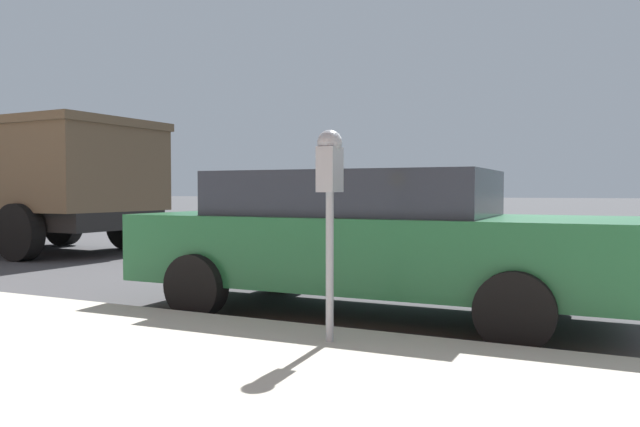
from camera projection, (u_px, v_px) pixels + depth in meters
name	position (u px, v px, depth m)	size (l,w,h in m)	color
ground_plane	(447.00, 302.00, 7.07)	(220.00, 220.00, 0.00)	#424244
parking_meter	(330.00, 180.00, 4.69)	(0.21, 0.19, 1.60)	gray
car_green	(367.00, 238.00, 6.35)	(2.03, 4.95, 1.47)	#1E5B33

